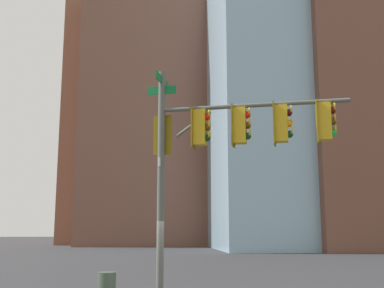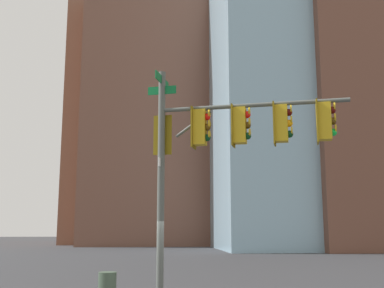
# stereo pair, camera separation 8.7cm
# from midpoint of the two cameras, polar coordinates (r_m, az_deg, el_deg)

# --- Properties ---
(signal_pole_assembly) EXTENTS (5.36, 2.31, 6.82)m
(signal_pole_assembly) POSITION_cam_midpoint_polar(r_m,az_deg,el_deg) (13.15, 3.43, 0.60)
(signal_pole_assembly) COLOR #4C514C
(signal_pole_assembly) RESTS_ON ground_plane
(litter_bin) EXTENTS (0.56, 0.56, 0.95)m
(litter_bin) POSITION_cam_midpoint_polar(r_m,az_deg,el_deg) (15.52, -10.46, -16.75)
(litter_bin) COLOR #384738
(litter_bin) RESTS_ON ground_plane
(building_brick_nearside) EXTENTS (19.81, 14.98, 38.79)m
(building_brick_nearside) POSITION_cam_midpoint_polar(r_m,az_deg,el_deg) (57.25, 21.62, 8.10)
(building_brick_nearside) COLOR brown
(building_brick_nearside) RESTS_ON ground_plane
(building_brick_midblock) EXTENTS (18.13, 17.28, 33.29)m
(building_brick_midblock) POSITION_cam_midpoint_polar(r_m,az_deg,el_deg) (66.38, -4.99, 2.53)
(building_brick_midblock) COLOR brown
(building_brick_midblock) RESTS_ON ground_plane
(building_brick_farside) EXTENTS (22.33, 18.65, 40.20)m
(building_brick_farside) POSITION_cam_midpoint_polar(r_m,az_deg,el_deg) (73.50, -5.73, 4.08)
(building_brick_farside) COLOR brown
(building_brick_farside) RESTS_ON ground_plane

